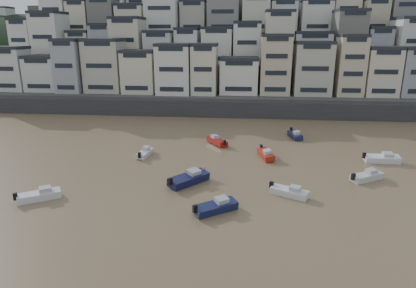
# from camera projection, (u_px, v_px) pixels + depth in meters

# --- Properties ---
(harbor_wall) EXTENTS (140.00, 3.00, 3.50)m
(harbor_wall) POSITION_uv_depth(u_px,v_px,m) (231.00, 109.00, 81.66)
(harbor_wall) COLOR #38383A
(harbor_wall) RESTS_ON ground
(hillside) EXTENTS (141.04, 66.00, 50.00)m
(hillside) POSITION_uv_depth(u_px,v_px,m) (252.00, 49.00, 115.96)
(hillside) COLOR #4C4C47
(hillside) RESTS_ON ground
(boat_a) EXTENTS (5.15, 4.37, 1.40)m
(boat_a) POSITION_uv_depth(u_px,v_px,m) (216.00, 206.00, 38.06)
(boat_a) COLOR #161D44
(boat_a) RESTS_ON ground
(boat_b) EXTENTS (4.87, 3.55, 1.28)m
(boat_b) POSITION_uv_depth(u_px,v_px,m) (290.00, 191.00, 41.85)
(boat_b) COLOR silver
(boat_b) RESTS_ON ground
(boat_c) EXTENTS (5.39, 5.85, 1.64)m
(boat_c) POSITION_uv_depth(u_px,v_px,m) (189.00, 178.00, 45.19)
(boat_c) COLOR #151842
(boat_c) RESTS_ON ground
(boat_d) EXTENTS (5.05, 3.93, 1.34)m
(boat_d) POSITION_uv_depth(u_px,v_px,m) (367.00, 175.00, 46.39)
(boat_d) COLOR silver
(boat_d) RESTS_ON ground
(boat_e) EXTENTS (2.82, 5.23, 1.36)m
(boat_e) POSITION_uv_depth(u_px,v_px,m) (266.00, 154.00, 54.69)
(boat_e) COLOR #9D2313
(boat_e) RESTS_ON ground
(boat_f) EXTENTS (1.94, 4.61, 1.22)m
(boat_f) POSITION_uv_depth(u_px,v_px,m) (145.00, 152.00, 55.64)
(boat_f) COLOR silver
(boat_f) RESTS_ON ground
(boat_g) EXTENTS (5.34, 1.85, 1.45)m
(boat_g) POSITION_uv_depth(u_px,v_px,m) (382.00, 158.00, 52.70)
(boat_g) COLOR white
(boat_g) RESTS_ON ground
(boat_h) EXTENTS (4.23, 5.09, 1.38)m
(boat_h) POSITION_uv_depth(u_px,v_px,m) (217.00, 140.00, 61.46)
(boat_h) COLOR #A01813
(boat_h) RESTS_ON ground
(boat_i) EXTENTS (2.51, 5.19, 1.36)m
(boat_i) POSITION_uv_depth(u_px,v_px,m) (295.00, 134.00, 65.29)
(boat_i) COLOR #151A44
(boat_i) RESTS_ON ground
(boat_j) EXTENTS (4.99, 4.01, 1.34)m
(boat_j) POSITION_uv_depth(u_px,v_px,m) (39.00, 194.00, 40.94)
(boat_j) COLOR silver
(boat_j) RESTS_ON ground
(person_pink) EXTENTS (0.44, 0.44, 1.74)m
(person_pink) POSITION_uv_depth(u_px,v_px,m) (204.00, 171.00, 47.24)
(person_pink) COLOR #E1A29F
(person_pink) RESTS_ON ground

